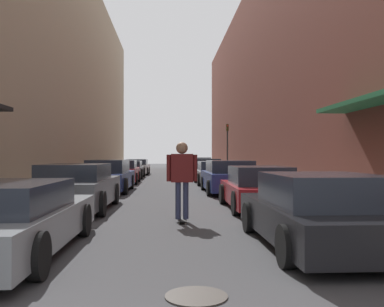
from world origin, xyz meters
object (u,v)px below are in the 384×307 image
object	(u,v)px
parked_car_left_1	(77,188)
parked_car_left_3	(122,172)
parked_car_left_4	(130,170)
parked_car_right_4	(207,169)
manhole_cover	(196,296)
parked_car_left_0	(5,219)
skateboarder	(182,173)
parked_car_right_1	(258,189)
parked_car_right_2	(229,177)
parked_car_right_5	(200,167)
traffic_light	(227,144)
parked_car_right_0	(319,212)
parked_car_left_2	(109,176)
parked_car_left_5	(137,167)
parked_car_right_3	(214,173)

from	to	relation	value
parked_car_left_1	parked_car_left_3	bearing A→B (deg)	89.89
parked_car_left_4	parked_car_right_4	bearing A→B (deg)	-8.62
parked_car_left_1	manhole_cover	size ratio (longest dim) A/B	6.52
parked_car_left_0	skateboarder	size ratio (longest dim) A/B	2.53
parked_car_right_1	parked_car_left_3	bearing A→B (deg)	113.68
parked_car_left_1	parked_car_right_4	bearing A→B (deg)	72.11
parked_car_right_2	parked_car_right_5	distance (m)	16.33
traffic_light	parked_car_right_2	bearing A→B (deg)	-97.64
parked_car_left_3	manhole_cover	size ratio (longest dim) A/B	5.69
traffic_light	parked_car_right_0	bearing A→B (deg)	-93.75
parked_car_right_1	skateboarder	xyz separation A→B (m)	(-2.29, -2.25, 0.56)
parked_car_left_2	skateboarder	world-z (taller)	skateboarder
parked_car_left_4	parked_car_right_5	world-z (taller)	parked_car_right_5
parked_car_left_4	parked_car_left_5	bearing A→B (deg)	88.83
parked_car_left_0	manhole_cover	distance (m)	3.61
parked_car_left_3	parked_car_right_1	world-z (taller)	parked_car_left_3
parked_car_left_3	parked_car_right_1	size ratio (longest dim) A/B	0.93
parked_car_left_1	traffic_light	distance (m)	17.46
parked_car_left_5	skateboarder	distance (m)	24.82
parked_car_right_5	manhole_cover	xyz separation A→B (m)	(-2.21, -29.26, -0.65)
parked_car_right_0	manhole_cover	world-z (taller)	parked_car_right_0
parked_car_left_1	manhole_cover	world-z (taller)	parked_car_left_1
parked_car_right_1	parked_car_right_3	xyz separation A→B (m)	(-0.14, 10.73, -0.00)
traffic_light	parked_car_left_1	bearing A→B (deg)	-112.19
skateboarder	manhole_cover	world-z (taller)	skateboarder
parked_car_right_2	parked_car_right_3	distance (m)	5.33
parked_car_left_2	parked_car_left_0	bearing A→B (deg)	-90.06
parked_car_right_3	parked_car_left_5	bearing A→B (deg)	113.04
parked_car_left_5	parked_car_right_0	xyz separation A→B (m)	(5.07, -27.50, -0.00)
parked_car_right_0	traffic_light	size ratio (longest dim) A/B	1.26
parked_car_left_5	parked_car_right_2	xyz separation A→B (m)	(5.02, -17.00, 0.04)
parked_car_right_1	skateboarder	world-z (taller)	skateboarder
parked_car_right_2	skateboarder	bearing A→B (deg)	-106.05
parked_car_left_0	parked_car_left_2	xyz separation A→B (m)	(0.01, 11.59, 0.09)
parked_car_right_1	parked_car_right_5	bearing A→B (deg)	90.23
parked_car_left_1	parked_car_right_0	size ratio (longest dim) A/B	1.03
parked_car_right_5	manhole_cover	size ratio (longest dim) A/B	6.15
parked_car_left_1	parked_car_left_4	distance (m)	16.99
parked_car_right_5	parked_car_right_2	bearing A→B (deg)	-90.00
parked_car_left_1	parked_car_right_5	xyz separation A→B (m)	(5.12, 21.66, 0.01)
parked_car_right_1	parked_car_right_4	size ratio (longest dim) A/B	1.04
parked_car_right_0	traffic_light	distance (m)	21.37
parked_car_left_4	parked_car_right_3	size ratio (longest dim) A/B	1.02
parked_car_right_5	traffic_light	size ratio (longest dim) A/B	1.22
parked_car_right_5	parked_car_right_1	bearing A→B (deg)	-89.77
parked_car_left_0	traffic_light	size ratio (longest dim) A/B	1.35
parked_car_right_5	manhole_cover	world-z (taller)	parked_car_right_5
parked_car_right_2	parked_car_left_1	bearing A→B (deg)	-133.82
parked_car_right_1	parked_car_left_2	bearing A→B (deg)	129.73
parked_car_left_4	parked_car_left_5	size ratio (longest dim) A/B	1.05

